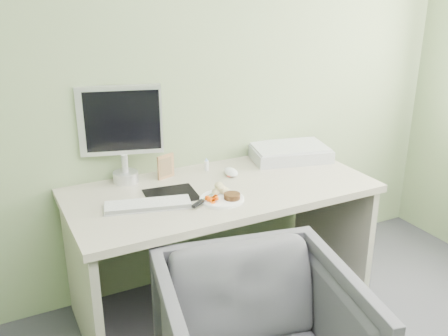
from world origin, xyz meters
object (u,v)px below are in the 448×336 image
desk (221,218)px  monitor (121,129)px  plate (222,199)px  scanner (289,153)px

desk → monitor: 0.71m
plate → monitor: monitor is taller
desk → monitor: monitor is taller
scanner → plate: bearing=-136.7°
plate → scanner: (0.64, 0.37, 0.03)m
plate → scanner: bearing=29.6°
plate → monitor: bearing=127.4°
plate → scanner: size_ratio=0.48×
monitor → desk: bearing=-20.2°
desk → plate: plate is taller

